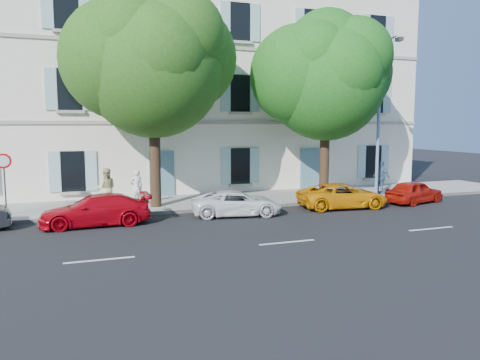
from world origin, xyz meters
name	(u,v)px	position (x,y,z in m)	size (l,w,h in m)	color
ground	(245,219)	(0.00, 0.00, 0.00)	(90.00, 90.00, 0.00)	black
sidewalk	(214,201)	(0.00, 4.45, 0.07)	(36.00, 4.50, 0.15)	#A09E96
kerb	(228,208)	(0.00, 2.28, 0.08)	(36.00, 0.16, 0.16)	#9E998E
building	(186,89)	(0.00, 10.20, 6.00)	(28.00, 7.00, 12.00)	white
car_red_coupe	(96,210)	(-5.85, 0.91, 0.61)	(1.70, 4.18, 1.21)	#AE0410
car_white_coupe	(237,203)	(-0.02, 0.92, 0.54)	(1.80, 3.91, 1.09)	white
car_yellow_supercar	(343,196)	(5.23, 0.93, 0.58)	(1.94, 4.21, 1.17)	orange
car_red_hatchback	(414,192)	(9.33, 0.90, 0.57)	(1.36, 3.37, 1.15)	#AA140A
tree_left	(153,68)	(-3.07, 3.52, 6.40)	(6.27, 6.27, 9.71)	#3A2819
tree_right	(326,82)	(5.65, 3.40, 6.02)	(5.94, 5.94, 9.16)	#3A2819
road_sign	(4,172)	(-9.20, 2.85, 2.03)	(0.60, 0.12, 2.61)	#383A3D
street_lamp	(381,109)	(8.45, 2.62, 4.70)	(0.42, 1.72, 8.03)	#7293BF
pedestrian_a	(136,188)	(-3.86, 4.10, 0.99)	(0.61, 0.40, 1.68)	white
pedestrian_b	(106,188)	(-5.25, 3.70, 1.06)	(0.89, 0.69, 1.83)	#CBC682
pedestrian_c	(381,177)	(9.16, 3.34, 1.06)	(1.07, 0.44, 1.82)	#496687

